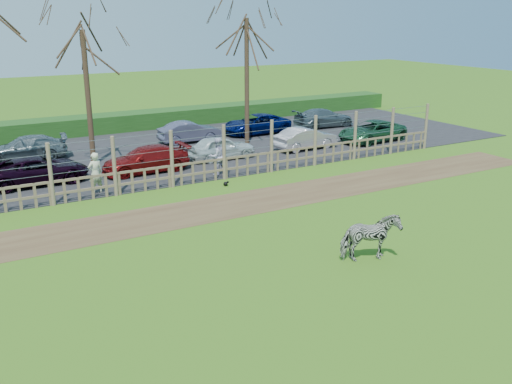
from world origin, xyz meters
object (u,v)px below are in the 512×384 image
tree_mid (85,65)px  car_5 (306,138)px  car_11 (190,132)px  car_13 (324,118)px  car_3 (146,159)px  car_2 (38,170)px  car_4 (221,147)px  car_12 (256,124)px  visitor_b (217,156)px  car_6 (372,131)px  zebra (370,238)px  visitor_a (95,173)px  crow (226,184)px  tree_right (247,51)px  car_9 (25,148)px

tree_mid → car_5: 12.11m
tree_mid → car_11: (6.25, 2.44, -4.23)m
car_13 → car_3: bearing=112.9°
car_3 → car_2: bearing=-96.8°
tree_mid → car_4: 7.66m
car_12 → car_13: bearing=86.0°
car_5 → car_12: size_ratio=0.84×
visitor_b → car_4: bearing=-124.2°
car_6 → car_11: (-9.34, 5.13, 0.00)m
car_2 → car_4: (8.98, 0.01, 0.00)m
car_2 → car_5: (14.05, -0.26, 0.00)m
car_6 → visitor_b: bearing=-85.4°
zebra → visitor_a: (-5.38, 10.89, 0.16)m
crow → car_12: car_12 is taller
car_5 → car_6: bearing=-97.3°
zebra → car_12: zebra is taller
car_2 → car_11: same height
car_4 → car_13: 10.81m
tree_right → car_13: tree_right is taller
tree_right → car_3: tree_right is taller
tree_mid → car_5: bearing=-12.3°
crow → car_12: bearing=53.4°
car_9 → car_11: size_ratio=1.14×
car_12 → car_11: bearing=-88.3°
car_4 → car_5: bearing=-93.7°
tree_right → car_9: 12.82m
car_6 → visitor_a: bearing=-88.6°
visitor_b → car_13: bearing=-152.3°
crow → car_2: bearing=148.3°
tree_right → car_6: 8.65m
car_5 → car_12: bearing=-1.1°
car_6 → car_3: bearing=-96.0°
tree_mid → car_13: size_ratio=1.65×
car_4 → crow: bearing=155.2°
car_2 → car_6: 18.57m
car_4 → car_12: bearing=-45.8°
car_3 → car_5: same height
car_2 → car_6: (18.56, -0.53, 0.00)m
visitor_b → car_2: size_ratio=0.40×
crow → car_6: bearing=18.3°
car_2 → car_13: same height
visitor_b → car_5: 6.97m
car_6 → car_9: (-18.35, 5.38, 0.00)m
crow → car_9: (-6.82, 9.18, 0.54)m
car_5 → car_9: bearing=65.9°
zebra → car_13: bearing=-17.7°
car_9 → visitor_b: bearing=52.1°
car_11 → car_12: (4.59, 0.20, 0.00)m
visitor_b → crow: 1.98m
car_2 → car_3: 4.79m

